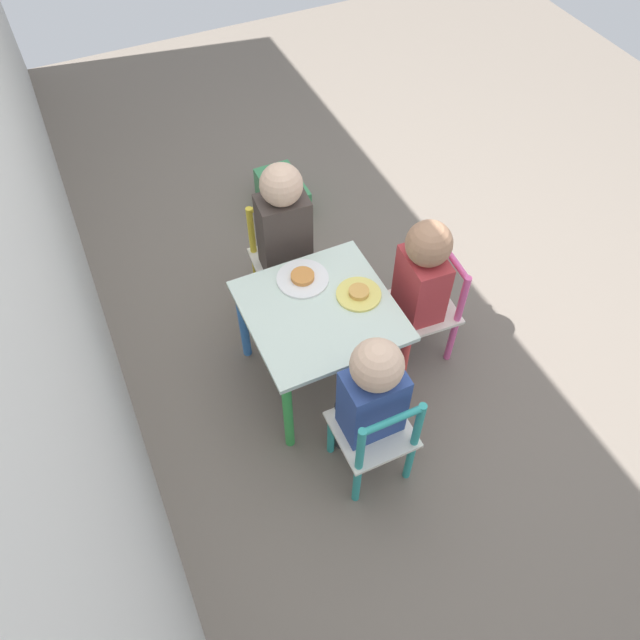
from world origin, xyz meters
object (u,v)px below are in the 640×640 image
(chair_yellow, at_px, (283,260))
(plate_right, at_px, (303,278))
(child_right, at_px, (285,233))
(chair_pink, at_px, (426,308))
(child_left, at_px, (370,395))
(child_front, at_px, (418,281))
(plate_front, at_px, (359,294))
(storage_bin, at_px, (283,194))
(chair_teal, at_px, (375,437))
(kids_table, at_px, (320,321))

(chair_yellow, bearing_deg, plate_right, -92.23)
(plate_right, bearing_deg, chair_yellow, -6.48)
(child_right, bearing_deg, chair_pink, -40.93)
(child_right, relative_size, child_left, 1.09)
(child_front, xyz_separation_m, plate_front, (0.03, 0.24, 0.01))
(chair_yellow, bearing_deg, storage_bin, 72.62)
(chair_yellow, height_order, child_front, child_front)
(child_left, bearing_deg, chair_pink, -141.32)
(chair_teal, bearing_deg, child_right, -91.97)
(child_right, bearing_deg, plate_right, -92.77)
(child_front, bearing_deg, child_left, -43.02)
(chair_pink, bearing_deg, chair_yellow, -135.12)
(chair_pink, height_order, child_right, child_right)
(kids_table, xyz_separation_m, storage_bin, (1.04, -0.27, -0.28))
(child_left, bearing_deg, chair_teal, 90.00)
(kids_table, xyz_separation_m, plate_front, (-0.00, -0.16, 0.08))
(chair_yellow, xyz_separation_m, plate_right, (-0.30, 0.03, 0.20))
(child_front, distance_m, plate_right, 0.44)
(chair_pink, xyz_separation_m, chair_yellow, (0.49, 0.42, 0.00))
(chair_teal, height_order, plate_right, chair_teal)
(chair_yellow, distance_m, child_front, 0.63)
(child_left, bearing_deg, storage_bin, -100.43)
(child_left, height_order, storage_bin, child_left)
(plate_front, height_order, storage_bin, plate_front)
(chair_yellow, distance_m, child_left, 0.88)
(chair_yellow, xyz_separation_m, child_front, (-0.48, -0.36, 0.19))
(child_right, distance_m, plate_right, 0.24)
(plate_right, bearing_deg, chair_pink, -112.54)
(kids_table, bearing_deg, chair_yellow, -4.26)
(chair_pink, distance_m, plate_right, 0.53)
(chair_pink, relative_size, child_right, 0.65)
(storage_bin, bearing_deg, kids_table, 165.69)
(plate_front, distance_m, plate_right, 0.22)
(kids_table, xyz_separation_m, child_front, (-0.03, -0.40, 0.07))
(storage_bin, bearing_deg, plate_front, 174.08)
(plate_front, bearing_deg, plate_right, 45.00)
(child_front, bearing_deg, plate_front, -92.63)
(storage_bin, bearing_deg, child_left, 169.53)
(chair_teal, bearing_deg, chair_pink, -136.99)
(chair_teal, relative_size, child_right, 0.65)
(chair_yellow, relative_size, plate_right, 2.53)
(chair_yellow, xyz_separation_m, child_right, (-0.06, 0.00, 0.22))
(chair_pink, bearing_deg, kids_table, -90.00)
(storage_bin, bearing_deg, chair_teal, 169.95)
(chair_teal, distance_m, storage_bin, 1.53)
(child_right, height_order, child_left, child_right)
(chair_yellow, bearing_deg, chair_pink, -44.88)
(chair_pink, bearing_deg, plate_front, -92.10)
(chair_pink, distance_m, child_left, 0.61)
(chair_teal, distance_m, child_left, 0.20)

